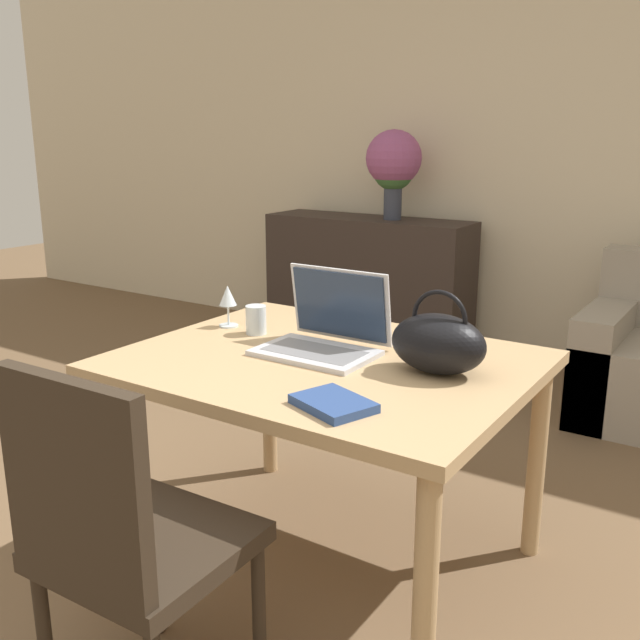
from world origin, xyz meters
name	(u,v)px	position (x,y,z in m)	size (l,w,h in m)	color
wall_back	(570,143)	(0.00, 3.26, 1.35)	(10.00, 0.06, 2.70)	beige
dining_table	(325,382)	(-0.03, 0.67, 0.65)	(1.25, 0.99, 0.73)	tan
chair	(123,533)	(-0.05, -0.15, 0.52)	(0.45, 0.45, 0.93)	#2D2319
sideboard	(367,283)	(-1.16, 2.94, 0.44)	(1.39, 0.40, 0.87)	#332823
laptop	(327,330)	(-0.07, 0.75, 0.79)	(0.37, 0.30, 0.26)	silver
drinking_glass	(256,320)	(-0.38, 0.77, 0.78)	(0.07, 0.07, 0.10)	silver
wine_glass	(228,298)	(-0.53, 0.79, 0.83)	(0.07, 0.07, 0.15)	silver
handbag	(438,343)	(0.32, 0.74, 0.82)	(0.29, 0.19, 0.25)	black
flower_vase	(394,163)	(-0.98, 2.94, 1.22)	(0.35, 0.35, 0.56)	#333847
book	(333,403)	(0.22, 0.33, 0.74)	(0.24, 0.21, 0.02)	navy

